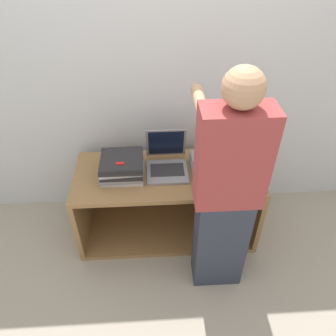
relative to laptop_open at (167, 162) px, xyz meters
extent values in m
plane|color=#9E9384|center=(0.00, -0.35, -0.68)|extent=(12.00, 12.00, 0.00)
cube|color=silver|center=(0.00, 0.35, 0.52)|extent=(8.00, 0.05, 2.40)
cube|color=olive|center=(0.00, -0.06, -0.08)|extent=(1.40, 0.59, 0.04)
cube|color=olive|center=(0.00, -0.06, -0.66)|extent=(1.40, 0.59, 0.04)
cube|color=olive|center=(-0.68, -0.06, -0.37)|extent=(0.04, 0.59, 0.55)
cube|color=olive|center=(0.68, -0.06, -0.37)|extent=(0.04, 0.59, 0.55)
cube|color=olive|center=(0.00, 0.22, -0.37)|extent=(1.32, 0.04, 0.55)
cube|color=gray|center=(0.00, -0.06, -0.05)|extent=(0.30, 0.28, 0.02)
cube|color=#28282B|center=(0.00, -0.05, -0.04)|extent=(0.25, 0.15, 0.00)
cube|color=gray|center=(0.00, 0.12, 0.10)|extent=(0.30, 0.07, 0.27)
cube|color=black|center=(0.00, 0.11, 0.10)|extent=(0.27, 0.06, 0.24)
cube|color=#B7B7BC|center=(-0.33, -0.06, -0.04)|extent=(0.31, 0.28, 0.03)
cube|color=gray|center=(-0.34, -0.06, -0.02)|extent=(0.31, 0.28, 0.03)
cube|color=#232326|center=(-0.33, -0.06, 0.01)|extent=(0.31, 0.28, 0.03)
cube|color=#B7B7BC|center=(-0.34, -0.05, 0.03)|extent=(0.32, 0.29, 0.03)
cube|color=#232326|center=(-0.33, -0.06, 0.06)|extent=(0.30, 0.28, 0.03)
cube|color=#232326|center=(-0.33, -0.06, 0.09)|extent=(0.31, 0.28, 0.03)
cube|color=slate|center=(0.33, -0.05, -0.04)|extent=(0.31, 0.29, 0.03)
cube|color=gray|center=(0.33, -0.05, -0.02)|extent=(0.31, 0.28, 0.03)
cube|color=gray|center=(0.34, -0.05, 0.01)|extent=(0.31, 0.28, 0.03)
cube|color=gray|center=(0.34, -0.06, 0.03)|extent=(0.31, 0.29, 0.03)
cube|color=#2D3342|center=(0.33, -0.52, -0.29)|extent=(0.34, 0.20, 0.79)
cube|color=#993838|center=(0.33, -0.52, 0.42)|extent=(0.40, 0.20, 0.63)
sphere|color=tan|center=(0.33, -0.52, 0.84)|extent=(0.21, 0.21, 0.21)
cylinder|color=tan|center=(0.17, -0.26, 0.64)|extent=(0.07, 0.32, 0.07)
cylinder|color=tan|center=(0.49, -0.26, 0.64)|extent=(0.07, 0.32, 0.07)
cube|color=red|center=(-0.33, -0.13, 0.10)|extent=(0.06, 0.02, 0.01)
camera|label=1|loc=(-0.10, -1.93, 1.52)|focal=35.00mm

